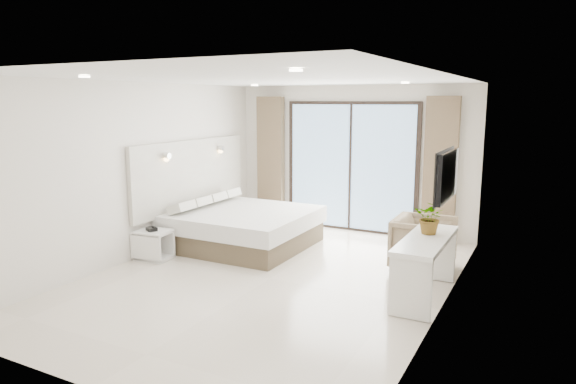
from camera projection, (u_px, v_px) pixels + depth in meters
name	position (u px, v px, depth m)	size (l,w,h in m)	color
ground	(270.00, 279.00, 7.07)	(6.20, 6.20, 0.00)	beige
room_shell	(287.00, 158.00, 7.65)	(4.62, 6.22, 2.72)	silver
bed	(242.00, 227.00, 8.64)	(2.17, 2.06, 0.74)	brown
nightstand	(154.00, 245.00, 7.90)	(0.54, 0.46, 0.45)	white
phone	(152.00, 229.00, 7.84)	(0.17, 0.13, 0.06)	black
console_desk	(426.00, 254.00, 6.30)	(0.50, 1.59, 0.77)	white
plant	(431.00, 221.00, 6.41)	(0.38, 0.43, 0.33)	#33662D
armchair	(424.00, 241.00, 7.40)	(0.83, 0.77, 0.85)	#9A7F65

